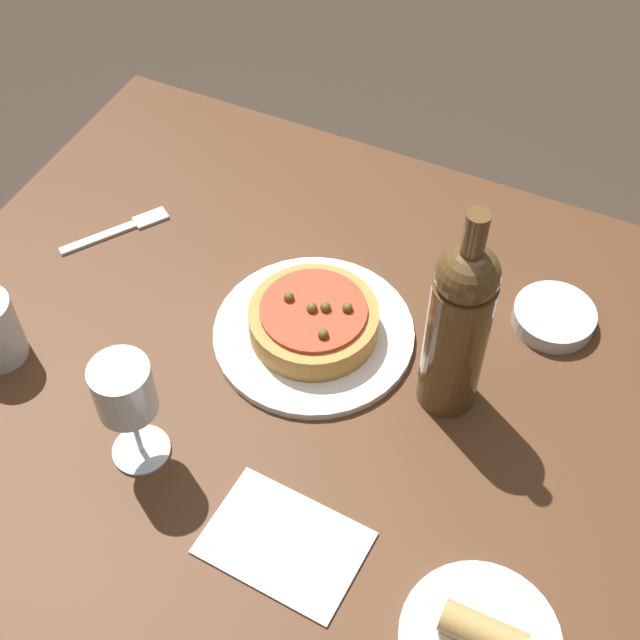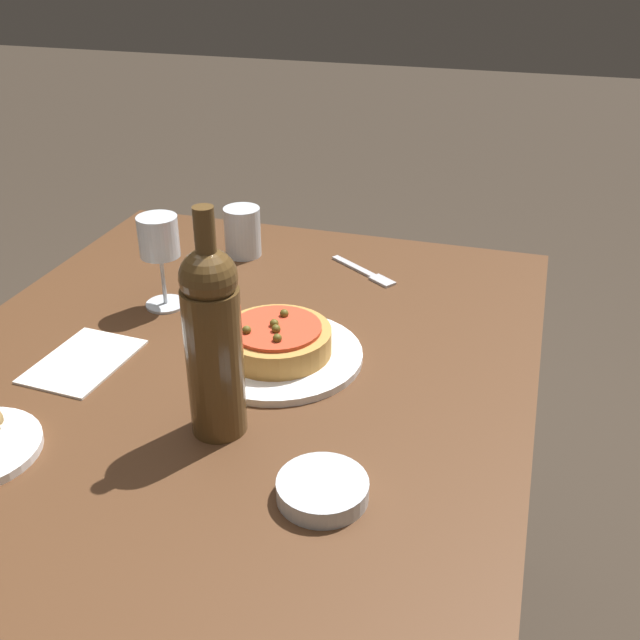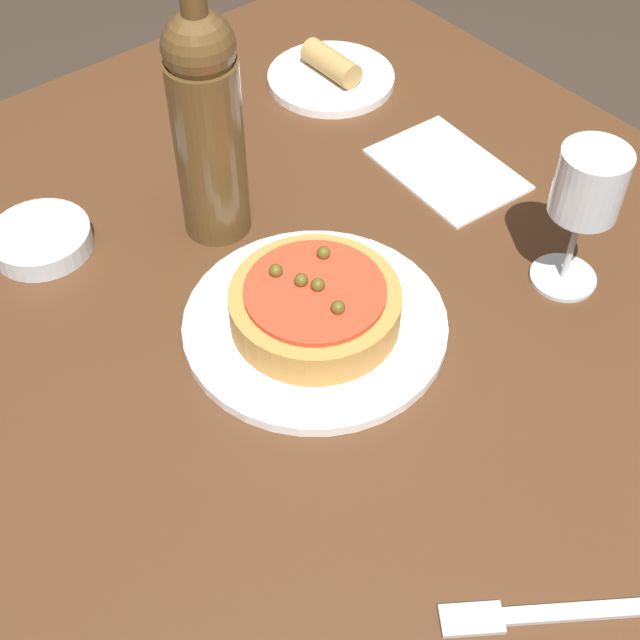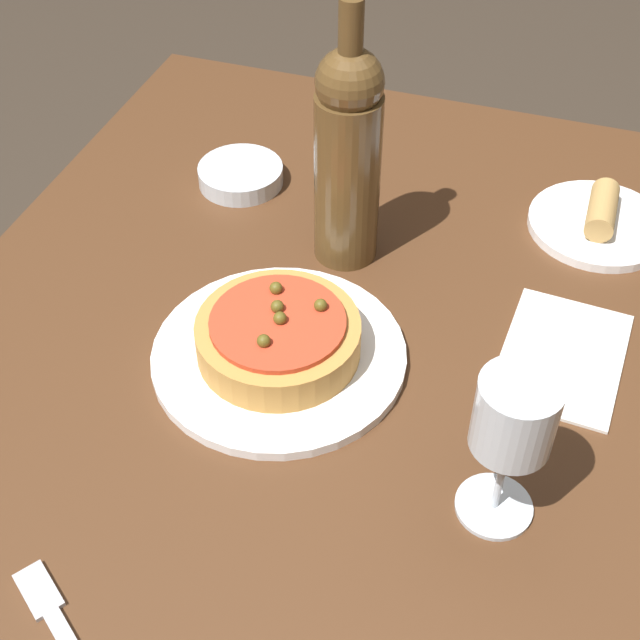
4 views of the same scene
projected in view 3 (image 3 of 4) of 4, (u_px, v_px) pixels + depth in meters
The scene contains 10 objects.
ground_plane at pixel (340, 603), 1.53m from camera, with size 14.00×14.00×0.00m, color #382D23.
dining_table at pixel (350, 351), 1.03m from camera, with size 1.11×0.93×0.78m.
dinner_plate at pixel (315, 324), 0.91m from camera, with size 0.27×0.27×0.01m.
pizza at pixel (315, 305), 0.88m from camera, with size 0.17×0.17×0.06m.
wine_glass at pixel (588, 191), 0.87m from camera, with size 0.07×0.07×0.17m.
wine_bottle at pixel (207, 122), 0.91m from camera, with size 0.08×0.08×0.32m.
side_bowl at pixel (41, 239), 0.98m from camera, with size 0.11×0.11×0.02m.
fork at pixel (530, 615), 0.70m from camera, with size 0.11×0.15×0.00m.
side_plate at pixel (331, 75), 1.20m from camera, with size 0.17×0.17×0.05m.
paper_napkin at pixel (447, 169), 1.08m from camera, with size 0.18×0.14×0.00m.
Camera 3 is at (0.49, -0.45, 1.46)m, focal length 50.00 mm.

